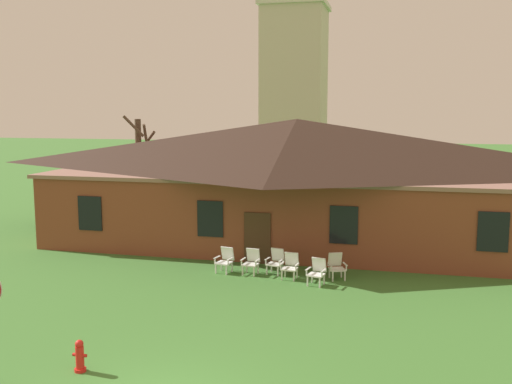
# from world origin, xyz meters

# --- Properties ---
(brick_building) EXTENTS (22.70, 10.40, 5.77)m
(brick_building) POSITION_xyz_m (-0.00, 17.09, 2.94)
(brick_building) COLOR brown
(brick_building) RESTS_ON ground
(dome_tower) EXTENTS (5.18, 5.18, 20.19)m
(dome_tower) POSITION_xyz_m (-3.50, 36.55, 9.27)
(dome_tower) COLOR beige
(dome_tower) RESTS_ON ground
(lawn_chair_by_porch) EXTENTS (0.72, 0.77, 0.96)m
(lawn_chair_by_porch) POSITION_xyz_m (-1.65, 10.57, 0.50)
(lawn_chair_by_porch) COLOR white
(lawn_chair_by_porch) RESTS_ON ground
(lawn_chair_near_door) EXTENTS (0.69, 0.72, 0.96)m
(lawn_chair_near_door) POSITION_xyz_m (-0.61, 10.57, 0.50)
(lawn_chair_near_door) COLOR silver
(lawn_chair_near_door) RESTS_ON ground
(lawn_chair_left_end) EXTENTS (0.72, 0.76, 0.96)m
(lawn_chair_left_end) POSITION_xyz_m (0.29, 10.83, 0.50)
(lawn_chair_left_end) COLOR silver
(lawn_chair_left_end) RESTS_ON ground
(lawn_chair_middle) EXTENTS (0.68, 0.71, 0.96)m
(lawn_chair_middle) POSITION_xyz_m (0.94, 10.32, 0.50)
(lawn_chair_middle) COLOR silver
(lawn_chair_middle) RESTS_ON ground
(lawn_chair_right_end) EXTENTS (0.73, 0.78, 0.96)m
(lawn_chair_right_end) POSITION_xyz_m (2.01, 9.78, 0.50)
(lawn_chair_right_end) COLOR white
(lawn_chair_right_end) RESTS_ON ground
(lawn_chair_far_side) EXTENTS (0.78, 0.83, 0.96)m
(lawn_chair_far_side) POSITION_xyz_m (2.60, 10.69, 0.50)
(lawn_chair_far_side) COLOR silver
(lawn_chair_far_side) RESTS_ON ground
(bare_tree_beside_building) EXTENTS (1.61, 1.66, 5.87)m
(bare_tree_beside_building) POSITION_xyz_m (-9.95, 21.05, 3.13)
(bare_tree_beside_building) COLOR brown
(bare_tree_beside_building) RESTS_ON ground
(fire_hydrant) EXTENTS (0.36, 0.28, 0.79)m
(fire_hydrant) POSITION_xyz_m (-2.59, 1.49, 0.38)
(fire_hydrant) COLOR red
(fire_hydrant) RESTS_ON ground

